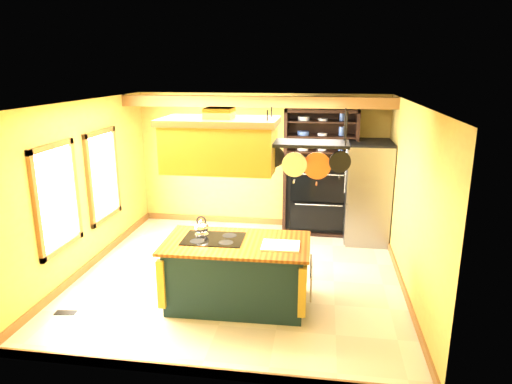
% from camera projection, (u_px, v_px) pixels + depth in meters
% --- Properties ---
extents(floor, '(5.00, 5.00, 0.00)m').
position_uv_depth(floor, '(240.00, 275.00, 7.24)').
color(floor, beige).
rests_on(floor, ground).
extents(ceiling, '(5.00, 5.00, 0.00)m').
position_uv_depth(ceiling, '(238.00, 103.00, 6.53)').
color(ceiling, white).
rests_on(ceiling, wall_back).
extents(wall_back, '(5.00, 0.02, 2.70)m').
position_uv_depth(wall_back, '(261.00, 161.00, 9.27)').
color(wall_back, gold).
rests_on(wall_back, floor).
extents(wall_front, '(5.00, 0.02, 2.70)m').
position_uv_depth(wall_front, '(192.00, 260.00, 4.50)').
color(wall_front, gold).
rests_on(wall_front, floor).
extents(wall_left, '(0.02, 5.00, 2.70)m').
position_uv_depth(wall_left, '(84.00, 187.00, 7.24)').
color(wall_left, gold).
rests_on(wall_left, floor).
extents(wall_right, '(0.02, 5.00, 2.70)m').
position_uv_depth(wall_right, '(410.00, 200.00, 6.53)').
color(wall_right, gold).
rests_on(wall_right, floor).
extents(ceiling_beam, '(5.00, 0.15, 0.20)m').
position_uv_depth(ceiling_beam, '(255.00, 102.00, 8.18)').
color(ceiling_beam, brown).
rests_on(ceiling_beam, ceiling).
extents(window_near, '(0.06, 1.06, 1.56)m').
position_uv_depth(window_near, '(57.00, 198.00, 6.46)').
color(window_near, brown).
rests_on(window_near, wall_left).
extents(window_far, '(0.06, 1.06, 1.56)m').
position_uv_depth(window_far, '(104.00, 176.00, 7.79)').
color(window_far, brown).
rests_on(window_far, wall_left).
extents(kitchen_island, '(2.00, 1.14, 1.11)m').
position_uv_depth(kitchen_island, '(237.00, 272.00, 6.26)').
color(kitchen_island, black).
rests_on(kitchen_island, floor).
extents(range_hood, '(1.49, 0.84, 0.80)m').
position_uv_depth(range_hood, '(220.00, 143.00, 5.81)').
color(range_hood, '#A38428').
rests_on(range_hood, ceiling).
extents(pot_rack, '(1.10, 0.52, 0.90)m').
position_uv_depth(pot_rack, '(307.00, 151.00, 5.68)').
color(pot_rack, black).
rests_on(pot_rack, ceiling).
extents(refrigerator, '(0.80, 0.95, 1.85)m').
position_uv_depth(refrigerator, '(367.00, 194.00, 8.52)').
color(refrigerator, gray).
rests_on(refrigerator, floor).
extents(hutch, '(1.38, 0.62, 2.44)m').
position_uv_depth(hutch, '(319.00, 186.00, 8.96)').
color(hutch, black).
rests_on(hutch, floor).
extents(floor_register, '(0.29, 0.15, 0.01)m').
position_uv_depth(floor_register, '(66.00, 313.00, 6.12)').
color(floor_register, black).
rests_on(floor_register, floor).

